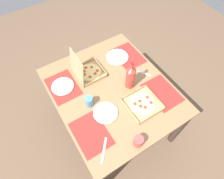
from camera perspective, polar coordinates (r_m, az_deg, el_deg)
ground_plane at (r=2.48m, az=-0.00°, el=-9.52°), size 6.00×6.00×0.00m
dining_table at (r=1.93m, az=-0.00°, el=-1.80°), size 1.25×1.06×0.73m
placemat_near_left at (r=1.88m, az=14.54°, el=-0.85°), size 0.36×0.26×0.00m
placemat_near_right at (r=2.13m, az=4.73°, el=9.86°), size 0.36×0.26×0.00m
placemat_far_left at (r=1.64m, az=-6.20°, el=-12.79°), size 0.36×0.26×0.00m
placemat_far_right at (r=1.92m, az=-14.25°, el=0.85°), size 0.36×0.26×0.00m
pizza_box_corner_left at (r=1.77m, az=8.92°, el=-4.30°), size 0.29×0.29×0.04m
pizza_box_center at (r=1.93m, az=-7.42°, el=5.34°), size 0.27×0.27×0.30m
plate_far_left at (r=1.71m, az=-2.01°, el=-6.87°), size 0.22×0.22×0.03m
plate_middle at (r=1.91m, az=-14.35°, el=0.86°), size 0.21×0.21×0.02m
plate_far_right at (r=2.10m, az=1.60°, el=9.59°), size 0.24×0.24×0.03m
soda_bottle at (r=1.78m, az=5.51°, el=3.77°), size 0.09×0.09×0.32m
cup_spare at (r=1.72m, az=-6.82°, el=-3.52°), size 0.07×0.07×0.10m
cup_clear_left at (r=1.58m, az=7.78°, el=-14.90°), size 0.08×0.08×0.09m
knife_by_far_left at (r=1.59m, az=-2.39°, el=-17.50°), size 0.17×0.15×0.00m
knife_by_near_left at (r=1.99m, az=8.52°, el=5.02°), size 0.18×0.13×0.00m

